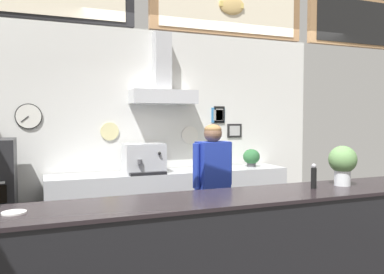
{
  "coord_description": "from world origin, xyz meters",
  "views": [
    {
      "loc": [
        -1.57,
        -3.09,
        1.67
      ],
      "look_at": [
        -0.02,
        0.84,
        1.46
      ],
      "focal_mm": 36.36,
      "sensor_mm": 36.0,
      "label": 1
    }
  ],
  "objects_px": {
    "shop_worker": "(213,186)",
    "potted_thyme": "(218,158)",
    "pepper_grinder": "(314,176)",
    "espresso_machine": "(144,159)",
    "potted_oregano": "(251,157)",
    "basil_vase": "(343,163)",
    "condiment_plate": "(14,213)"
  },
  "relations": [
    {
      "from": "pepper_grinder",
      "to": "basil_vase",
      "type": "bearing_deg",
      "value": 4.15
    },
    {
      "from": "potted_thyme",
      "to": "pepper_grinder",
      "type": "xyz_separation_m",
      "value": [
        -0.16,
        -2.38,
        0.07
      ]
    },
    {
      "from": "espresso_machine",
      "to": "basil_vase",
      "type": "height_order",
      "value": "basil_vase"
    },
    {
      "from": "shop_worker",
      "to": "potted_thyme",
      "type": "xyz_separation_m",
      "value": [
        0.65,
        1.22,
        0.18
      ]
    },
    {
      "from": "espresso_machine",
      "to": "shop_worker",
      "type": "bearing_deg",
      "value": -67.8
    },
    {
      "from": "potted_thyme",
      "to": "condiment_plate",
      "type": "distance_m",
      "value": 3.59
    },
    {
      "from": "potted_oregano",
      "to": "shop_worker",
      "type": "bearing_deg",
      "value": -134.5
    },
    {
      "from": "shop_worker",
      "to": "espresso_machine",
      "type": "height_order",
      "value": "shop_worker"
    },
    {
      "from": "shop_worker",
      "to": "potted_thyme",
      "type": "relative_size",
      "value": 5.47
    },
    {
      "from": "shop_worker",
      "to": "potted_thyme",
      "type": "height_order",
      "value": "shop_worker"
    },
    {
      "from": "potted_oregano",
      "to": "espresso_machine",
      "type": "bearing_deg",
      "value": -178.27
    },
    {
      "from": "pepper_grinder",
      "to": "potted_oregano",
      "type": "bearing_deg",
      "value": 72.54
    },
    {
      "from": "shop_worker",
      "to": "condiment_plate",
      "type": "xyz_separation_m",
      "value": [
        -2.03,
        -1.18,
        0.15
      ]
    },
    {
      "from": "espresso_machine",
      "to": "basil_vase",
      "type": "distance_m",
      "value": 2.72
    },
    {
      "from": "shop_worker",
      "to": "pepper_grinder",
      "type": "xyz_separation_m",
      "value": [
        0.49,
        -1.17,
        0.26
      ]
    },
    {
      "from": "espresso_machine",
      "to": "potted_oregano",
      "type": "height_order",
      "value": "espresso_machine"
    },
    {
      "from": "espresso_machine",
      "to": "potted_oregano",
      "type": "relative_size",
      "value": 2.0
    },
    {
      "from": "basil_vase",
      "to": "espresso_machine",
      "type": "bearing_deg",
      "value": 119.6
    },
    {
      "from": "potted_thyme",
      "to": "pepper_grinder",
      "type": "height_order",
      "value": "pepper_grinder"
    },
    {
      "from": "espresso_machine",
      "to": "potted_thyme",
      "type": "xyz_separation_m",
      "value": [
        1.15,
        -0.01,
        -0.04
      ]
    },
    {
      "from": "espresso_machine",
      "to": "pepper_grinder",
      "type": "distance_m",
      "value": 2.59
    },
    {
      "from": "espresso_machine",
      "to": "potted_thyme",
      "type": "distance_m",
      "value": 1.15
    },
    {
      "from": "potted_oregano",
      "to": "basil_vase",
      "type": "distance_m",
      "value": 2.46
    },
    {
      "from": "shop_worker",
      "to": "condiment_plate",
      "type": "distance_m",
      "value": 2.35
    },
    {
      "from": "shop_worker",
      "to": "pepper_grinder",
      "type": "relative_size",
      "value": 6.93
    },
    {
      "from": "potted_oregano",
      "to": "condiment_plate",
      "type": "distance_m",
      "value": 4.1
    },
    {
      "from": "espresso_machine",
      "to": "pepper_grinder",
      "type": "bearing_deg",
      "value": -67.62
    },
    {
      "from": "basil_vase",
      "to": "potted_oregano",
      "type": "bearing_deg",
      "value": 80.38
    },
    {
      "from": "pepper_grinder",
      "to": "condiment_plate",
      "type": "bearing_deg",
      "value": -179.74
    },
    {
      "from": "shop_worker",
      "to": "espresso_machine",
      "type": "distance_m",
      "value": 1.34
    },
    {
      "from": "potted_oregano",
      "to": "condiment_plate",
      "type": "height_order",
      "value": "potted_oregano"
    },
    {
      "from": "espresso_machine",
      "to": "basil_vase",
      "type": "relative_size",
      "value": 1.45
    }
  ]
}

